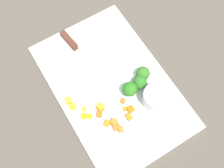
{
  "coord_description": "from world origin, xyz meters",
  "views": [
    {
      "loc": [
        0.26,
        -0.16,
        0.76
      ],
      "look_at": [
        0.0,
        0.0,
        0.02
      ],
      "focal_mm": 44.58,
      "sensor_mm": 36.0,
      "label": 1
    }
  ],
  "objects": [
    {
      "name": "pepper_dice_3",
      "position": [
        0.04,
        -0.12,
        0.02
      ],
      "size": [
        0.02,
        0.02,
        0.01
      ],
      "primitive_type": "cube",
      "rotation": [
        0.0,
        0.0,
        0.78
      ],
      "color": "yellow",
      "rests_on": "cutting_board"
    },
    {
      "name": "carrot_dice_3",
      "position": [
        0.09,
        -0.07,
        0.02
      ],
      "size": [
        0.02,
        0.02,
        0.01
      ],
      "primitive_type": "cube",
      "rotation": [
        0.0,
        0.0,
        0.55
      ],
      "color": "orange",
      "rests_on": "cutting_board"
    },
    {
      "name": "pepper_dice_4",
      "position": [
        -0.02,
        -0.13,
        0.02
      ],
      "size": [
        0.02,
        0.02,
        0.01
      ],
      "primitive_type": "cube",
      "rotation": [
        0.0,
        0.0,
        2.98
      ],
      "color": "yellow",
      "rests_on": "cutting_board"
    },
    {
      "name": "ground_plane",
      "position": [
        0.0,
        0.0,
        0.0
      ],
      "size": [
        4.0,
        4.0,
        0.0
      ],
      "primitive_type": "plane",
      "color": "brown"
    },
    {
      "name": "broccoli_floret_2",
      "position": [
        0.02,
        0.09,
        0.03
      ],
      "size": [
        0.04,
        0.04,
        0.04
      ],
      "color": "#93BF66",
      "rests_on": "cutting_board"
    },
    {
      "name": "pepper_dice_2",
      "position": [
        0.0,
        -0.13,
        0.02
      ],
      "size": [
        0.02,
        0.02,
        0.02
      ],
      "primitive_type": "cube",
      "rotation": [
        0.0,
        0.0,
        2.71
      ],
      "color": "yellow",
      "rests_on": "cutting_board"
    },
    {
      "name": "carrot_dice_0",
      "position": [
        0.13,
        -0.05,
        0.02
      ],
      "size": [
        0.02,
        0.02,
        0.01
      ],
      "primitive_type": "cube",
      "rotation": [
        0.0,
        0.0,
        2.74
      ],
      "color": "orange",
      "rests_on": "cutting_board"
    },
    {
      "name": "chef_knife",
      "position": [
        -0.13,
        -0.03,
        0.02
      ],
      "size": [
        0.33,
        0.07,
        0.02
      ],
      "rotation": [
        0.0,
        0.0,
        0.14
      ],
      "color": "silver",
      "rests_on": "cutting_board"
    },
    {
      "name": "carrot_dice_7",
      "position": [
        0.06,
        -0.08,
        0.02
      ],
      "size": [
        0.02,
        0.02,
        0.01
      ],
      "primitive_type": "cube",
      "rotation": [
        0.0,
        0.0,
        2.62
      ],
      "color": "orange",
      "rests_on": "cutting_board"
    },
    {
      "name": "cutting_board",
      "position": [
        0.0,
        0.0,
        0.01
      ],
      "size": [
        0.48,
        0.31,
        0.01
      ],
      "primitive_type": "cube",
      "color": "white",
      "rests_on": "ground_plane"
    },
    {
      "name": "carrot_dice_1",
      "position": [
        0.06,
        -0.0,
        0.02
      ],
      "size": [
        0.02,
        0.02,
        0.01
      ],
      "primitive_type": "cube",
      "rotation": [
        0.0,
        0.0,
        0.48
      ],
      "color": "orange",
      "rests_on": "cutting_board"
    },
    {
      "name": "carrot_dice_4",
      "position": [
        0.11,
        -0.05,
        0.02
      ],
      "size": [
        0.02,
        0.02,
        0.01
      ],
      "primitive_type": "cube",
      "rotation": [
        0.0,
        0.0,
        2.96
      ],
      "color": "orange",
      "rests_on": "cutting_board"
    },
    {
      "name": "broccoli_floret_1",
      "position": [
        0.05,
        0.03,
        0.04
      ],
      "size": [
        0.04,
        0.04,
        0.05
      ],
      "color": "#97BF69",
      "rests_on": "cutting_board"
    },
    {
      "name": "broccoli_floret_0",
      "position": [
        0.04,
        0.07,
        0.03
      ],
      "size": [
        0.04,
        0.04,
        0.04
      ],
      "color": "#85C35F",
      "rests_on": "cutting_board"
    },
    {
      "name": "carrot_dice_9",
      "position": [
        0.09,
        0.01,
        0.02
      ],
      "size": [
        0.02,
        0.02,
        0.01
      ],
      "primitive_type": "cube",
      "rotation": [
        0.0,
        0.0,
        0.02
      ],
      "color": "orange",
      "rests_on": "cutting_board"
    },
    {
      "name": "carrot_dice_2",
      "position": [
        0.11,
        -0.01,
        0.02
      ],
      "size": [
        0.02,
        0.01,
        0.01
      ],
      "primitive_type": "cube",
      "rotation": [
        0.0,
        0.0,
        1.58
      ],
      "color": "orange",
      "rests_on": "cutting_board"
    },
    {
      "name": "carrot_dice_8",
      "position": [
        0.1,
        -0.05,
        0.02
      ],
      "size": [
        0.02,
        0.02,
        0.02
      ],
      "primitive_type": "cube",
      "rotation": [
        0.0,
        0.0,
        0.6
      ],
      "color": "orange",
      "rests_on": "cutting_board"
    },
    {
      "name": "pepper_dice_0",
      "position": [
        0.04,
        -0.06,
        0.02
      ],
      "size": [
        0.02,
        0.02,
        0.02
      ],
      "primitive_type": "cube",
      "rotation": [
        0.0,
        0.0,
        1.69
      ],
      "color": "yellow",
      "rests_on": "cutting_board"
    },
    {
      "name": "carrot_dice_5",
      "position": [
        0.08,
        -0.01,
        0.02
      ],
      "size": [
        0.01,
        0.01,
        0.01
      ],
      "primitive_type": "cube",
      "rotation": [
        0.0,
        0.0,
        1.0
      ],
      "color": "orange",
      "rests_on": "cutting_board"
    },
    {
      "name": "carrot_dice_6",
      "position": [
        0.04,
        -0.07,
        0.02
      ],
      "size": [
        0.02,
        0.02,
        0.01
      ],
      "primitive_type": "cube",
      "rotation": [
        0.0,
        0.0,
        0.31
      ],
      "color": "orange",
      "rests_on": "cutting_board"
    },
    {
      "name": "prep_bowl",
      "position": [
        0.1,
        0.08,
        0.04
      ],
      "size": [
        0.07,
        0.07,
        0.05
      ],
      "primitive_type": "cylinder",
      "color": "#BCB2BF",
      "rests_on": "cutting_board"
    },
    {
      "name": "pepper_dice_5",
      "position": [
        0.02,
        -0.11,
        0.02
      ],
      "size": [
        0.02,
        0.02,
        0.01
      ],
      "primitive_type": "cube",
      "rotation": [
        0.0,
        0.0,
        0.71
      ],
      "color": "yellow",
      "rests_on": "cutting_board"
    },
    {
      "name": "pepper_dice_1",
      "position": [
        0.05,
        -0.1,
        0.02
      ],
      "size": [
        0.02,
        0.02,
        0.01
      ],
      "primitive_type": "cube",
      "rotation": [
        0.0,
        0.0,
        2.63
      ],
      "color": "yellow",
      "rests_on": "cutting_board"
    }
  ]
}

